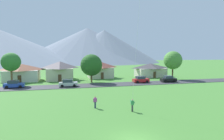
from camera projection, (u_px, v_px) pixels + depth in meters
The scene contains 15 objects.
road_strip at pixel (89, 85), 45.58m from camera, with size 160.00×6.03×0.08m, color #38383D.
mountain_far_east_ridge at pixel (104, 46), 178.60m from camera, with size 102.11×102.11×30.17m, color slate.
mountain_west_ridge at pixel (88, 45), 186.84m from camera, with size 136.60×136.60×33.18m, color slate.
house_leftmost at pixel (100, 69), 60.45m from camera, with size 8.07×6.89×5.15m.
house_left_center at pixel (22, 72), 53.22m from camera, with size 9.61×7.77×4.83m.
house_right_center at pixel (150, 70), 63.24m from camera, with size 9.96×6.73×4.47m.
house_rightmost at pixel (60, 70), 55.65m from camera, with size 7.88×8.50×5.44m.
tree_near_left at pixel (11, 62), 45.77m from camera, with size 4.50×4.50×7.92m.
tree_left_of_center at pixel (173, 60), 56.77m from camera, with size 5.43×5.43×8.46m.
tree_center at pixel (91, 65), 50.37m from camera, with size 5.78×5.78×7.56m.
parked_car_blue_west_end at pixel (14, 84), 42.15m from camera, with size 4.26×2.19×1.68m.
parked_car_black_mid_west at pixel (168, 79), 51.03m from camera, with size 4.25×2.17×1.68m.
parked_car_silver_mid_east at pixel (68, 83), 43.75m from camera, with size 4.23×2.14×1.68m.
parked_car_red_east_end at pixel (141, 80), 49.97m from camera, with size 4.23×2.14×1.68m.
watcher_person at pixel (95, 102), 26.50m from camera, with size 0.56×0.24×1.68m.
Camera 1 is at (-5.79, -14.95, 7.56)m, focal length 30.37 mm.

